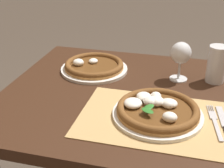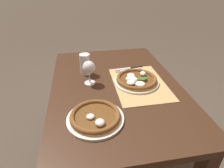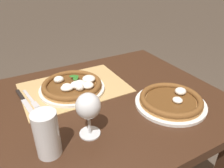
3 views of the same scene
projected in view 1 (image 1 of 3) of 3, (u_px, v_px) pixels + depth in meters
The scene contains 7 objects.
dining_table at pixel (162, 125), 1.16m from camera, with size 1.18×0.81×0.74m.
paper_placemat at pixel (152, 118), 0.98m from camera, with size 0.46×0.32×0.00m, color tan.
pizza_near at pixel (157, 110), 0.99m from camera, with size 0.29×0.29×0.05m.
pizza_far at pixel (94, 66), 1.31m from camera, with size 0.28×0.28×0.05m.
wine_glass at pixel (181, 55), 1.19m from camera, with size 0.08×0.08×0.16m.
pint_glass at pixel (217, 65), 1.19m from camera, with size 0.07×0.07×0.15m.
fork at pixel (215, 122), 0.96m from camera, with size 0.05×0.20×0.00m.
Camera 1 is at (0.06, -0.99, 1.28)m, focal length 50.00 mm.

